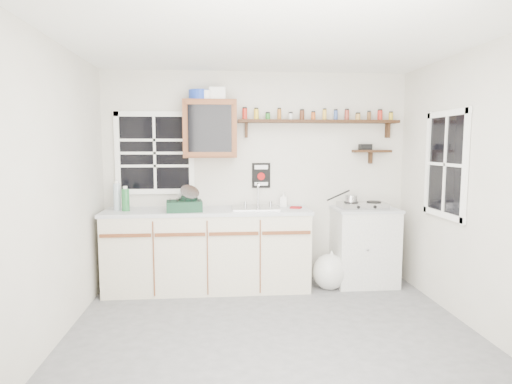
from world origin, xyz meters
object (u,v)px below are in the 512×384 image
spice_shelf (318,120)px  dish_rack (186,203)px  upper_cabinet (210,129)px  main_cabinet (208,249)px  right_cabinet (364,246)px  hotplate (362,205)px

spice_shelf → dish_rack: size_ratio=4.63×
upper_cabinet → dish_rack: (-0.27, -0.25, -0.81)m
spice_shelf → main_cabinet: bearing=-170.7°
main_cabinet → right_cabinet: 1.84m
dish_rack → hotplate: bearing=-3.2°
spice_shelf → upper_cabinet: bearing=-176.9°
right_cabinet → upper_cabinet: (-1.80, 0.12, 1.37)m
right_cabinet → spice_shelf: size_ratio=0.48×
upper_cabinet → hotplate: upper_cabinet is taller
upper_cabinet → spice_shelf: (1.27, 0.07, 0.11)m
spice_shelf → hotplate: (0.49, -0.21, -0.99)m
right_cabinet → upper_cabinet: bearing=176.2°
main_cabinet → spice_shelf: 1.98m
dish_rack → main_cabinet: bearing=18.0°
main_cabinet → right_cabinet: bearing=0.8°
dish_rack → spice_shelf: bearing=5.4°
right_cabinet → dish_rack: (-2.07, -0.13, 0.56)m
right_cabinet → upper_cabinet: size_ratio=1.40×
right_cabinet → main_cabinet: bearing=-179.2°
spice_shelf → dish_rack: (-1.54, -0.32, -0.92)m
right_cabinet → spice_shelf: 1.58m
main_cabinet → spice_shelf: (1.30, 0.21, 1.47)m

